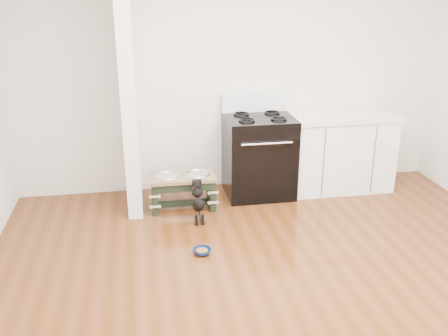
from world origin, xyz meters
TOP-DOWN VIEW (x-y plane):
  - ground at (0.00, 0.00)m, footprint 5.00×5.00m
  - room_shell at (0.00, 0.00)m, footprint 5.00×5.00m
  - partition_wall at (-1.18, 2.10)m, footprint 0.15×0.80m
  - oven_range at (0.25, 2.16)m, footprint 0.76×0.69m
  - cabinet_run at (1.23, 2.18)m, footprint 1.24×0.64m
  - dog_feeder at (-0.66, 1.89)m, footprint 0.70×0.38m
  - puppy at (-0.53, 1.56)m, footprint 0.12×0.36m
  - floor_bowl at (-0.59, 0.87)m, footprint 0.21×0.21m

SIDE VIEW (x-z plane):
  - ground at x=0.00m, z-range 0.00..0.00m
  - floor_bowl at x=-0.59m, z-range 0.00..0.05m
  - puppy at x=-0.53m, z-range 0.02..0.45m
  - dog_feeder at x=-0.66m, z-range 0.07..0.48m
  - cabinet_run at x=1.23m, z-range 0.00..0.91m
  - oven_range at x=0.25m, z-range -0.09..1.05m
  - partition_wall at x=-1.18m, z-range 0.00..2.70m
  - room_shell at x=0.00m, z-range -0.88..4.12m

